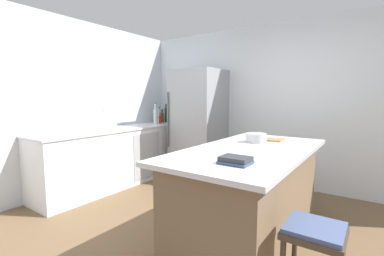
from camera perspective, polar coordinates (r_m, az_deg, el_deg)
The scene contains 16 objects.
ground_plane at distance 2.88m, azimuth 1.24°, elevation -23.09°, with size 7.20×7.20×0.00m, color brown.
wall_rear at distance 4.56m, azimuth 17.23°, elevation 4.66°, with size 6.00×0.10×2.60m, color silver.
wall_left at distance 4.37m, azimuth -26.60°, elevation 4.20°, with size 0.10×6.00×2.60m, color silver.
counter_run_left at distance 4.58m, azimuth -15.47°, elevation -5.78°, with size 0.67×2.73×0.93m.
kitchen_island at distance 2.77m, azimuth 12.18°, elevation -13.75°, with size 1.02×2.03×0.93m.
refrigerator at distance 4.71m, azimuth 1.39°, elevation 0.76°, with size 0.81×0.79×1.90m.
bar_stool at distance 2.00m, azimuth 24.72°, elevation -21.39°, with size 0.36×0.36×0.62m.
sink_faucet at distance 4.40m, azimuth -18.25°, elevation 1.83°, with size 0.15×0.05×0.30m.
wine_bottle at distance 5.39m, azimuth -5.58°, elevation 2.89°, with size 0.07×0.07×0.37m.
syrup_bottle at distance 5.34m, azimuth -6.42°, elevation 2.31°, with size 0.07×0.07×0.26m.
gin_bottle at distance 5.26m, azimuth -7.02°, elevation 2.47°, with size 0.06×0.06×0.30m.
hot_sauce_bottle at distance 5.13m, azimuth -6.86°, elevation 1.87°, with size 0.05×0.05×0.21m.
soda_bottle at distance 5.06m, azimuth -7.84°, elevation 2.64°, with size 0.08×0.08×0.39m.
cookbook_stack at distance 2.02m, azimuth 9.32°, elevation -6.85°, with size 0.23×0.19×0.06m.
mixing_bowl at distance 3.02m, azimuth 13.56°, elevation -2.05°, with size 0.23×0.23×0.10m.
cutting_board at distance 3.23m, azimuth 15.98°, elevation -2.32°, with size 0.34×0.23×0.02m.
Camera 1 is at (1.39, -2.09, 1.43)m, focal length 24.85 mm.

